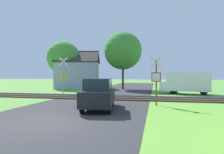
% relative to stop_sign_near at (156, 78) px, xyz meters
% --- Properties ---
extents(ground_plane, '(160.00, 160.00, 0.00)m').
position_rel_stop_sign_near_xyz_m(ground_plane, '(-4.34, -5.64, -1.82)').
color(ground_plane, '#5B933D').
extents(road_asphalt, '(7.78, 80.00, 0.01)m').
position_rel_stop_sign_near_xyz_m(road_asphalt, '(-4.34, -3.64, -1.81)').
color(road_asphalt, '#2D2D30').
rests_on(road_asphalt, ground).
extents(rail_track, '(60.00, 2.60, 0.22)m').
position_rel_stop_sign_near_xyz_m(rail_track, '(-4.34, 3.16, -1.76)').
color(rail_track, '#422D1E').
rests_on(rail_track, ground).
extents(stop_sign_near, '(0.87, 0.20, 3.27)m').
position_rel_stop_sign_near_xyz_m(stop_sign_near, '(0.00, 0.00, 0.00)').
color(stop_sign_near, brown).
rests_on(stop_sign_near, ground).
extents(crossing_sign_far, '(0.86, 0.23, 3.81)m').
position_rel_stop_sign_near_xyz_m(crossing_sign_far, '(-9.34, 5.79, 0.29)').
color(crossing_sign_far, '#9E9EA5').
rests_on(crossing_sign_far, ground).
extents(house, '(7.40, 6.90, 5.64)m').
position_rel_stop_sign_near_xyz_m(house, '(-11.53, 15.24, 0.28)').
color(house, '#99A3B7').
rests_on(house, ground).
extents(tree_center, '(5.25, 5.25, 7.98)m').
position_rel_stop_sign_near_xyz_m(tree_center, '(-4.48, 14.28, 3.53)').
color(tree_center, '#513823').
rests_on(tree_center, ground).
extents(tree_left, '(4.88, 4.88, 7.03)m').
position_rel_stop_sign_near_xyz_m(tree_left, '(-13.51, 14.43, 2.77)').
color(tree_left, '#513823').
rests_on(tree_left, ground).
extents(mail_truck, '(5.17, 2.79, 2.24)m').
position_rel_stop_sign_near_xyz_m(mail_truck, '(3.12, 8.55, -0.58)').
color(mail_truck, white).
rests_on(mail_truck, ground).
extents(parked_car, '(2.21, 4.20, 1.78)m').
position_rel_stop_sign_near_xyz_m(parked_car, '(-3.26, -2.13, -0.92)').
color(parked_car, black).
rests_on(parked_car, ground).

